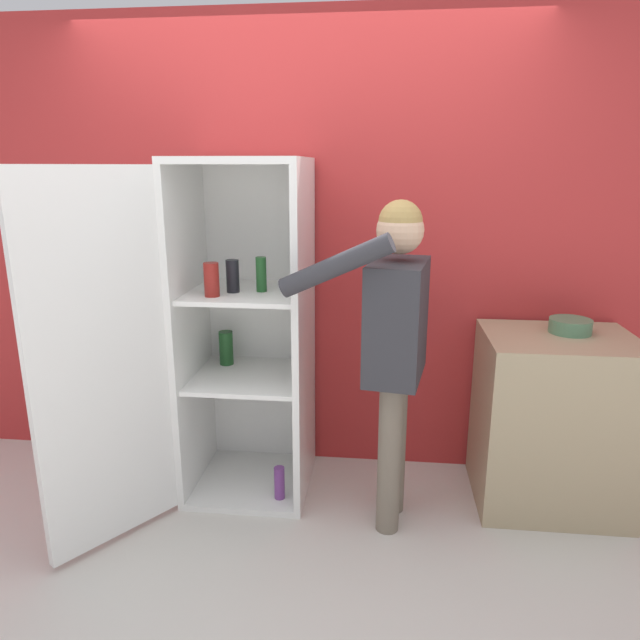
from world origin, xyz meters
TOP-DOWN VIEW (x-y plane):
  - ground_plane at (0.00, 0.00)m, footprint 12.00×12.00m
  - wall_back at (0.00, 0.98)m, footprint 7.00×0.06m
  - refrigerator at (-0.39, 0.53)m, footprint 1.06×1.17m
  - person at (0.51, 0.35)m, footprint 0.69×0.57m
  - counter at (1.35, 0.63)m, footprint 0.75×0.61m
  - bowl at (1.40, 0.70)m, footprint 0.21×0.21m

SIDE VIEW (x-z plane):
  - ground_plane at x=0.00m, z-range 0.00..0.00m
  - counter at x=1.35m, z-range 0.00..0.92m
  - refrigerator at x=-0.39m, z-range 0.00..1.79m
  - bowl at x=1.40m, z-range 0.92..0.99m
  - person at x=0.51m, z-range 0.21..1.81m
  - wall_back at x=0.00m, z-range 0.00..2.55m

